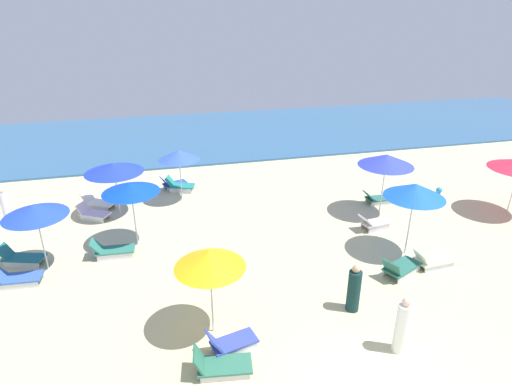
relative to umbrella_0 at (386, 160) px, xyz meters
name	(u,v)px	position (x,y,z in m)	size (l,w,h in m)	color
ocean	(215,134)	(-5.14, 14.24, -2.42)	(60.00, 12.83, 0.12)	#315F8A
umbrella_0	(386,160)	(0.00, 0.00, 0.00)	(2.32, 2.32, 2.73)	silver
lounge_chair_0_0	(373,223)	(-0.98, -1.24, -2.20)	(1.36, 0.78, 0.69)	silver
lounge_chair_0_1	(377,198)	(0.41, 0.96, -2.23)	(1.37, 0.63, 0.62)	silver
umbrella_1	(210,259)	(-8.19, -5.57, -0.12)	(1.88, 1.88, 2.60)	silver
lounge_chair_1_0	(220,365)	(-8.23, -7.06, -2.23)	(1.50, 0.83, 0.71)	silver
lounge_chair_1_1	(230,343)	(-7.86, -6.42, -2.20)	(1.41, 0.86, 0.76)	silver
umbrella_2	(114,168)	(-11.10, 2.63, -0.32)	(2.44, 2.44, 2.37)	silver
lounge_chair_2_0	(97,202)	(-12.11, 3.54, -2.22)	(1.59, 1.32, 0.72)	silver
lounge_chair_2_1	(93,213)	(-12.18, 2.45, -2.23)	(1.47, 1.20, 0.67)	silver
umbrella_3	(35,210)	(-13.31, -1.17, -0.23)	(2.07, 2.07, 2.45)	silver
lounge_chair_3_0	(21,257)	(-14.25, -0.63, -2.22)	(1.61, 0.97, 0.72)	silver
lounge_chair_3_1	(17,278)	(-14.06, -1.94, -2.22)	(1.49, 0.72, 0.67)	silver
umbrella_5	(131,188)	(-10.31, -0.24, -0.12)	(2.08, 2.08, 2.54)	silver
lounge_chair_5_0	(112,250)	(-11.19, -0.90, -2.21)	(1.55, 0.68, 0.73)	silver
umbrella_6	(179,155)	(-8.34, 3.43, -0.24)	(1.86, 1.86, 2.47)	silver
lounge_chair_6_0	(173,184)	(-8.66, 4.95, -2.22)	(1.40, 0.95, 0.69)	silver
lounge_chair_6_1	(179,186)	(-8.38, 4.58, -2.19)	(1.49, 1.05, 0.73)	silver
umbrella_7	(415,191)	(-0.71, -3.17, 0.02)	(2.11, 2.11, 2.76)	silver
lounge_chair_7_0	(432,260)	(-0.31, -4.18, -2.23)	(1.44, 0.76, 0.68)	silver
lounge_chair_7_1	(400,268)	(-1.66, -4.38, -2.21)	(1.62, 1.21, 0.75)	silver
beachgoer_0	(354,290)	(-4.02, -5.64, -1.77)	(0.43, 0.43, 1.55)	#123132
beachgoer_1	(5,207)	(-15.58, 2.80, -1.72)	(0.41, 0.41, 1.61)	white
beachgoer_2	(402,327)	(-3.55, -7.44, -1.70)	(0.51, 0.51, 1.68)	white
beach_ball_0	(439,190)	(3.94, 1.32, -2.33)	(0.30, 0.30, 0.30)	#278AC9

